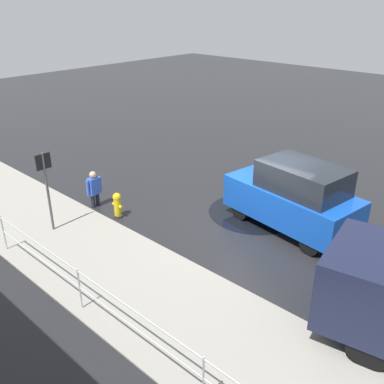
% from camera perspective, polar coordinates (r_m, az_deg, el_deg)
% --- Properties ---
extents(ground_plane, '(60.00, 60.00, 0.00)m').
position_cam_1_polar(ground_plane, '(12.90, 7.94, -4.59)').
color(ground_plane, black).
extents(kerb_strip, '(24.00, 3.20, 0.04)m').
position_cam_1_polar(kerb_strip, '(10.24, -6.16, -13.00)').
color(kerb_strip, gray).
rests_on(kerb_strip, ground).
extents(moving_hatchback, '(4.10, 2.23, 2.06)m').
position_cam_1_polar(moving_hatchback, '(12.57, 13.47, -0.62)').
color(moving_hatchback, blue).
rests_on(moving_hatchback, ground).
extents(fire_hydrant, '(0.42, 0.31, 0.80)m').
position_cam_1_polar(fire_hydrant, '(13.36, -9.91, -1.72)').
color(fire_hydrant, gold).
rests_on(fire_hydrant, ground).
extents(pedestrian, '(0.25, 0.57, 1.22)m').
position_cam_1_polar(pedestrian, '(14.05, -12.94, 0.64)').
color(pedestrian, blue).
rests_on(pedestrian, ground).
extents(metal_railing, '(10.62, 0.04, 1.05)m').
position_cam_1_polar(metal_railing, '(8.41, -7.92, -16.54)').
color(metal_railing, '#B7BABF').
rests_on(metal_railing, ground).
extents(sign_post, '(0.07, 0.44, 2.40)m').
position_cam_1_polar(sign_post, '(12.56, -18.87, 1.42)').
color(sign_post, '#4C4C51').
rests_on(sign_post, ground).
extents(puddle_patch, '(2.88, 2.88, 0.01)m').
position_cam_1_polar(puddle_patch, '(13.73, 8.26, -2.69)').
color(puddle_patch, black).
rests_on(puddle_patch, ground).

